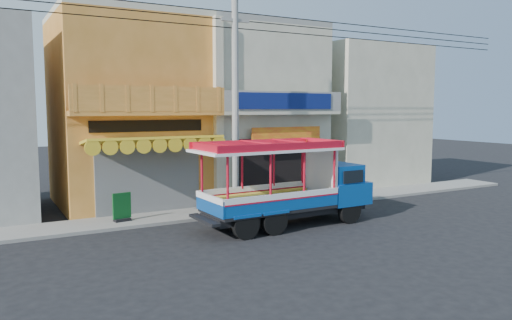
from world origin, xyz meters
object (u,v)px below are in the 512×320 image
Objects in this scene: utility_pole at (239,88)px; green_sign at (122,209)px; songthaew_truck at (297,184)px; potted_plant_a at (307,189)px; potted_plant_b at (338,187)px; potted_plant_c at (326,185)px.

utility_pole is 26.68× the size of green_sign.
potted_plant_a is (2.91, 3.54, -0.94)m from songthaew_truck.
green_sign is 0.95× the size of potted_plant_b.
songthaew_truck is 6.48m from green_sign.
potted_plant_b is at bearing 2.23° from utility_pole.
potted_plant_c is at bearing -47.93° from potted_plant_a.
potted_plant_c is (0.23, 1.20, -0.08)m from potted_plant_b.
potted_plant_c reaches higher than potted_plant_a.
green_sign is 9.96m from potted_plant_c.
songthaew_truck is 5.90m from potted_plant_c.
potted_plant_c is (9.92, 0.83, 0.03)m from green_sign.
songthaew_truck reaches higher than potted_plant_a.
potted_plant_b reaches higher than green_sign.
songthaew_truck is at bearing 62.00° from potted_plant_b.
utility_pole is at bearing -7.23° from green_sign.
green_sign is 1.13× the size of potted_plant_c.
potted_plant_c is (1.40, 0.38, 0.04)m from potted_plant_a.
potted_plant_a is at bearing -69.06° from potted_plant_c.
potted_plant_b is at bearing -97.99° from potted_plant_a.
potted_plant_a is (4.00, 1.02, -4.48)m from utility_pole.
green_sign reaches higher than potted_plant_c.
potted_plant_b is (4.08, 2.73, -0.82)m from songthaew_truck.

